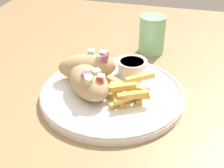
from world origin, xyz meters
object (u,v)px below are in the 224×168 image
object	(u,v)px
fries_pile	(126,91)
sauce_ramekin	(132,67)
plate	(112,94)
water_glass	(152,36)
pita_sandwich_near	(89,82)
pita_sandwich_far	(88,67)

from	to	relation	value
fries_pile	sauce_ramekin	bearing A→B (deg)	94.98
plate	water_glass	world-z (taller)	water_glass
pita_sandwich_near	sauce_ramekin	world-z (taller)	pita_sandwich_near
water_glass	fries_pile	bearing A→B (deg)	-92.86
pita_sandwich_far	pita_sandwich_near	bearing A→B (deg)	-89.84
pita_sandwich_far	sauce_ramekin	bearing A→B (deg)	4.68
water_glass	plate	bearing A→B (deg)	-100.62
sauce_ramekin	fries_pile	bearing A→B (deg)	-85.02
plate	pita_sandwich_near	size ratio (longest dim) A/B	2.13
pita_sandwich_far	fries_pile	xyz separation A→B (m)	(0.10, -0.05, -0.02)
sauce_ramekin	water_glass	xyz separation A→B (m)	(0.02, 0.16, 0.01)
pita_sandwich_far	water_glass	distance (m)	0.23
pita_sandwich_near	water_glass	distance (m)	0.28
fries_pile	sauce_ramekin	world-z (taller)	sauce_ramekin
fries_pile	water_glass	world-z (taller)	water_glass
fries_pile	pita_sandwich_far	bearing A→B (deg)	154.03
plate	pita_sandwich_near	bearing A→B (deg)	-159.47
plate	fries_pile	xyz separation A→B (m)	(0.03, -0.01, 0.02)
pita_sandwich_far	sauce_ramekin	xyz separation A→B (m)	(0.09, 0.04, -0.01)
pita_sandwich_near	fries_pile	distance (m)	0.08
plate	pita_sandwich_far	distance (m)	0.09
sauce_ramekin	water_glass	world-z (taller)	water_glass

